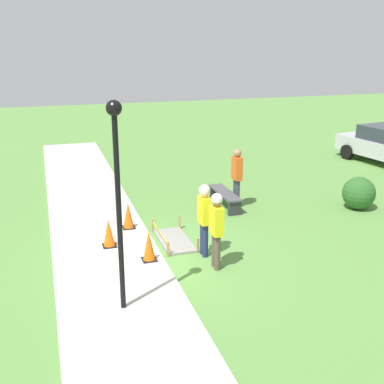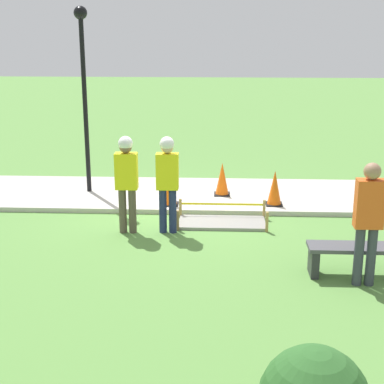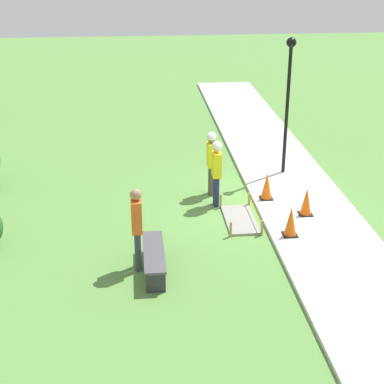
{
  "view_description": "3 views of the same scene",
  "coord_description": "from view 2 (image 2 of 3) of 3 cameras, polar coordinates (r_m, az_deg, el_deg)",
  "views": [
    {
      "loc": [
        10.18,
        -2.44,
        5.02
      ],
      "look_at": [
        -1.51,
        1.2,
        1.13
      ],
      "focal_mm": 45.0,
      "sensor_mm": 36.0,
      "label": 1
    },
    {
      "loc": [
        -0.9,
        11.22,
        3.76
      ],
      "look_at": [
        -0.44,
        1.55,
        0.93
      ],
      "focal_mm": 55.0,
      "sensor_mm": 36.0,
      "label": 2
    },
    {
      "loc": [
        -14.09,
        3.08,
        6.54
      ],
      "look_at": [
        -0.8,
        1.75,
        0.76
      ],
      "focal_mm": 55.0,
      "sensor_mm": 36.0,
      "label": 3
    }
  ],
  "objects": [
    {
      "name": "worker_supervisor",
      "position": [
        10.58,
        -2.4,
        1.55
      ],
      "size": [
        0.4,
        0.26,
        1.79
      ],
      "color": "navy",
      "rests_on": "ground_plane"
    },
    {
      "name": "ground_plane",
      "position": [
        11.86,
        -1.78,
        -2.2
      ],
      "size": [
        60.0,
        60.0,
        0.0
      ],
      "primitive_type": "plane",
      "color": "#5B8E42"
    },
    {
      "name": "lamppost_near",
      "position": [
        12.87,
        -10.48,
        11.23
      ],
      "size": [
        0.28,
        0.28,
        3.96
      ],
      "color": "black",
      "rests_on": "sidewalk"
    },
    {
      "name": "traffic_cone_sidewalk_edge",
      "position": [
        12.07,
        -2.16,
        0.41
      ],
      "size": [
        0.34,
        0.34,
        0.73
      ],
      "color": "black",
      "rests_on": "sidewalk"
    },
    {
      "name": "traffic_cone_near_patch",
      "position": [
        12.18,
        8.02,
        0.39
      ],
      "size": [
        0.34,
        0.34,
        0.72
      ],
      "color": "black",
      "rests_on": "sidewalk"
    },
    {
      "name": "wet_concrete_patch",
      "position": [
        11.3,
        2.93,
        -2.96
      ],
      "size": [
        1.7,
        0.8,
        0.39
      ],
      "color": "gray",
      "rests_on": "ground_plane"
    },
    {
      "name": "bystander_in_orange_shirt",
      "position": [
        8.79,
        16.73,
        -2.29
      ],
      "size": [
        0.4,
        0.24,
        1.85
      ],
      "color": "#383D47",
      "rests_on": "ground_plane"
    },
    {
      "name": "traffic_cone_far_patch",
      "position": [
        12.78,
        2.94,
        1.26
      ],
      "size": [
        0.34,
        0.34,
        0.71
      ],
      "color": "black",
      "rests_on": "sidewalk"
    },
    {
      "name": "park_bench",
      "position": [
        9.37,
        16.68,
        -5.82
      ],
      "size": [
        1.82,
        0.44,
        0.49
      ],
      "color": "#2D2D33",
      "rests_on": "ground_plane"
    },
    {
      "name": "worker_assistant",
      "position": [
        10.63,
        -6.37,
        1.57
      ],
      "size": [
        0.4,
        0.26,
        1.8
      ],
      "color": "brown",
      "rests_on": "ground_plane"
    },
    {
      "name": "sidewalk",
      "position": [
        13.05,
        -1.35,
        -0.24
      ],
      "size": [
        28.0,
        2.52,
        0.1
      ],
      "color": "#BCB7AD",
      "rests_on": "ground_plane"
    }
  ]
}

